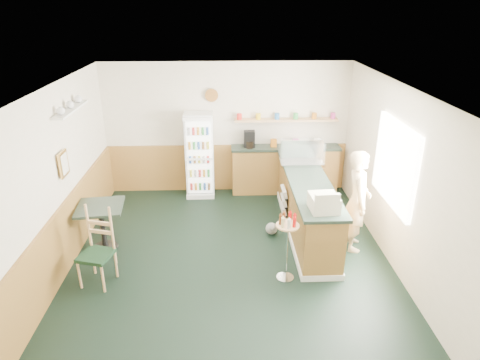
{
  "coord_description": "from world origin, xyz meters",
  "views": [
    {
      "loc": [
        -0.05,
        -5.53,
        3.79
      ],
      "look_at": [
        0.18,
        0.6,
        1.21
      ],
      "focal_mm": 32.0,
      "sensor_mm": 36.0,
      "label": 1
    }
  ],
  "objects_px": {
    "cafe_table": "(102,219)",
    "drinks_fridge": "(200,155)",
    "display_case": "(302,153)",
    "shopkeeper": "(357,201)",
    "condiment_stand": "(287,238)",
    "cafe_chair": "(96,243)",
    "cash_register": "(324,203)"
  },
  "relations": [
    {
      "from": "cafe_table",
      "to": "drinks_fridge",
      "type": "bearing_deg",
      "value": 54.95
    },
    {
      "from": "display_case",
      "to": "shopkeeper",
      "type": "distance_m",
      "value": 1.47
    },
    {
      "from": "shopkeeper",
      "to": "condiment_stand",
      "type": "xyz_separation_m",
      "value": [
        -1.24,
        -0.84,
        -0.16
      ]
    },
    {
      "from": "cafe_chair",
      "to": "drinks_fridge",
      "type": "bearing_deg",
      "value": 81.35
    },
    {
      "from": "condiment_stand",
      "to": "cafe_table",
      "type": "bearing_deg",
      "value": 162.08
    },
    {
      "from": "display_case",
      "to": "drinks_fridge",
      "type": "bearing_deg",
      "value": 153.33
    },
    {
      "from": "cafe_table",
      "to": "cafe_chair",
      "type": "xyz_separation_m",
      "value": [
        0.15,
        -0.84,
        0.05
      ]
    },
    {
      "from": "drinks_fridge",
      "to": "condiment_stand",
      "type": "relative_size",
      "value": 1.67
    },
    {
      "from": "cash_register",
      "to": "cafe_chair",
      "type": "distance_m",
      "value": 3.29
    },
    {
      "from": "shopkeeper",
      "to": "cafe_chair",
      "type": "height_order",
      "value": "shopkeeper"
    },
    {
      "from": "drinks_fridge",
      "to": "cafe_chair",
      "type": "relative_size",
      "value": 1.51
    },
    {
      "from": "cafe_table",
      "to": "cafe_chair",
      "type": "relative_size",
      "value": 0.68
    },
    {
      "from": "cash_register",
      "to": "cafe_table",
      "type": "height_order",
      "value": "cash_register"
    },
    {
      "from": "display_case",
      "to": "cafe_table",
      "type": "xyz_separation_m",
      "value": [
        -3.4,
        -1.15,
        -0.68
      ]
    },
    {
      "from": "shopkeeper",
      "to": "cafe_chair",
      "type": "distance_m",
      "value": 4.03
    },
    {
      "from": "cash_register",
      "to": "shopkeeper",
      "type": "xyz_separation_m",
      "value": [
        0.7,
        0.62,
        -0.28
      ]
    },
    {
      "from": "drinks_fridge",
      "to": "shopkeeper",
      "type": "xyz_separation_m",
      "value": [
        2.62,
        -2.2,
        -0.03
      ]
    },
    {
      "from": "display_case",
      "to": "shopkeeper",
      "type": "height_order",
      "value": "shopkeeper"
    },
    {
      "from": "condiment_stand",
      "to": "drinks_fridge",
      "type": "bearing_deg",
      "value": 114.46
    },
    {
      "from": "cash_register",
      "to": "shopkeeper",
      "type": "relative_size",
      "value": 0.24
    },
    {
      "from": "display_case",
      "to": "cash_register",
      "type": "relative_size",
      "value": 1.9
    },
    {
      "from": "drinks_fridge",
      "to": "shopkeeper",
      "type": "height_order",
      "value": "drinks_fridge"
    },
    {
      "from": "display_case",
      "to": "cash_register",
      "type": "xyz_separation_m",
      "value": [
        0.0,
        -1.86,
        -0.11
      ]
    },
    {
      "from": "drinks_fridge",
      "to": "display_case",
      "type": "xyz_separation_m",
      "value": [
        1.92,
        -0.96,
        0.36
      ]
    },
    {
      "from": "drinks_fridge",
      "to": "cash_register",
      "type": "relative_size",
      "value": 4.22
    },
    {
      "from": "condiment_stand",
      "to": "cafe_chair",
      "type": "bearing_deg",
      "value": 178.11
    },
    {
      "from": "cash_register",
      "to": "cafe_table",
      "type": "distance_m",
      "value": 3.52
    },
    {
      "from": "cafe_table",
      "to": "display_case",
      "type": "bearing_deg",
      "value": 18.63
    },
    {
      "from": "cash_register",
      "to": "condiment_stand",
      "type": "xyz_separation_m",
      "value": [
        -0.54,
        -0.21,
        -0.44
      ]
    },
    {
      "from": "shopkeeper",
      "to": "cafe_chair",
      "type": "relative_size",
      "value": 1.46
    },
    {
      "from": "display_case",
      "to": "condiment_stand",
      "type": "relative_size",
      "value": 0.75
    },
    {
      "from": "display_case",
      "to": "condiment_stand",
      "type": "height_order",
      "value": "display_case"
    }
  ]
}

